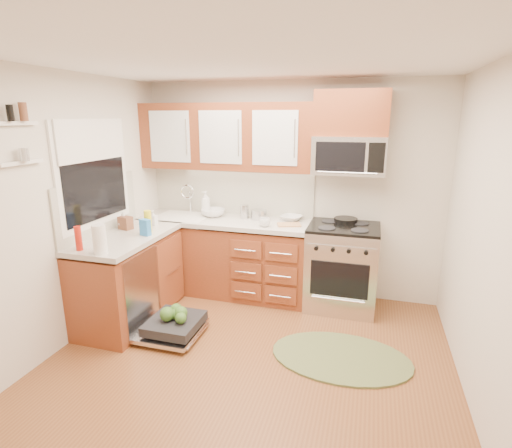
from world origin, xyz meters
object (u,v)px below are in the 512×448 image
(skillet, at_px, (346,220))
(dishwasher, at_px, (171,327))
(paper_towel_roll, at_px, (100,239))
(bowl_b, at_px, (213,213))
(stock_pot, at_px, (259,215))
(rug, at_px, (341,357))
(microwave, at_px, (349,155))
(bowl_a, at_px, (291,218))
(upper_cabinets, at_px, (226,137))
(cup, at_px, (265,222))
(range, at_px, (342,267))
(sink, at_px, (183,226))
(cutting_board, at_px, (289,225))

(skillet, bearing_deg, dishwasher, -140.05)
(paper_towel_roll, distance_m, bowl_b, 1.61)
(skillet, height_order, stock_pot, stock_pot)
(skillet, bearing_deg, rug, -85.50)
(microwave, distance_m, bowl_a, 0.97)
(upper_cabinets, bearing_deg, stock_pot, -3.05)
(paper_towel_roll, bearing_deg, cup, 47.50)
(bowl_a, distance_m, cup, 0.42)
(upper_cabinets, height_order, range, upper_cabinets)
(upper_cabinets, xyz_separation_m, microwave, (1.41, -0.02, -0.18))
(sink, bearing_deg, dishwasher, -70.80)
(microwave, xyz_separation_m, sink, (-1.93, -0.13, -0.90))
(microwave, distance_m, paper_towel_roll, 2.63)
(dishwasher, distance_m, rug, 1.64)
(sink, bearing_deg, microwave, 3.85)
(microwave, height_order, cup, microwave)
(bowl_b, height_order, cup, cup)
(upper_cabinets, distance_m, paper_towel_roll, 1.89)
(cutting_board, bearing_deg, range, 5.53)
(skillet, distance_m, stock_pot, 1.00)
(dishwasher, bearing_deg, paper_towel_roll, -145.86)
(cutting_board, distance_m, bowl_b, 0.99)
(microwave, bearing_deg, upper_cabinets, 178.98)
(dishwasher, bearing_deg, range, 36.27)
(microwave, relative_size, skillet, 2.93)
(skillet, bearing_deg, bowl_a, 179.32)
(rug, bearing_deg, range, 95.38)
(sink, xyz_separation_m, dishwasher, (0.39, -1.12, -0.70))
(sink, distance_m, cutting_board, 1.34)
(skillet, bearing_deg, upper_cabinets, -179.28)
(paper_towel_roll, bearing_deg, skillet, 38.67)
(range, relative_size, paper_towel_roll, 3.63)
(bowl_b, bearing_deg, cutting_board, -9.16)
(microwave, height_order, bowl_b, microwave)
(range, height_order, skillet, skillet)
(range, height_order, rug, range)
(range, distance_m, bowl_b, 1.65)
(sink, bearing_deg, bowl_a, 7.82)
(microwave, xyz_separation_m, rug, (0.10, -1.17, -1.69))
(sink, height_order, stock_pot, stock_pot)
(range, relative_size, dishwasher, 1.36)
(upper_cabinets, distance_m, rug, 2.68)
(microwave, height_order, paper_towel_roll, microwave)
(rug, relative_size, paper_towel_roll, 4.76)
(cup, bearing_deg, stock_pot, 116.53)
(stock_pot, xyz_separation_m, bowl_a, (0.38, 0.05, -0.03))
(paper_towel_roll, bearing_deg, stock_pot, 57.24)
(upper_cabinets, xyz_separation_m, rug, (1.50, -1.19, -1.86))
(stock_pot, bearing_deg, sink, -171.84)
(skillet, relative_size, cutting_board, 1.02)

